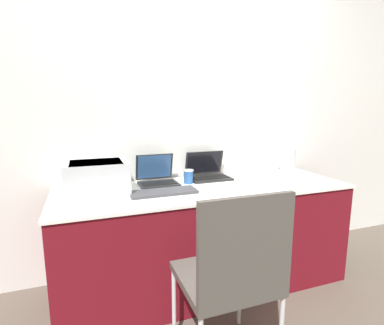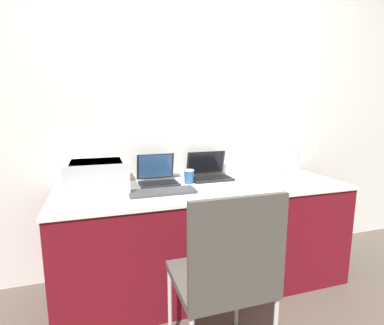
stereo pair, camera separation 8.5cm
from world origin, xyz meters
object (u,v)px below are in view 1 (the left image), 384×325
at_px(printer, 97,176).
at_px(laptop_right, 208,172).
at_px(chair, 233,270).
at_px(external_keyboard, 164,192).
at_px(metal_pitcher, 288,160).
at_px(coffee_cup, 189,177).
at_px(laptop_left, 157,178).

relative_size(printer, laptop_right, 1.24).
xyz_separation_m(laptop_right, chair, (-0.30, -1.01, -0.25)).
bearing_deg(external_keyboard, chair, -77.63).
bearing_deg(metal_pitcher, coffee_cup, -176.20).
relative_size(laptop_left, metal_pitcher, 1.10).
bearing_deg(laptop_right, laptop_left, -175.18).
bearing_deg(external_keyboard, coffee_cup, 39.36).
height_order(external_keyboard, coffee_cup, coffee_cup).
bearing_deg(printer, external_keyboard, -21.26).
relative_size(printer, chair, 0.42).
relative_size(external_keyboard, coffee_cup, 4.29).
bearing_deg(external_keyboard, metal_pitcher, 12.57).
bearing_deg(coffee_cup, printer, -176.31).
bearing_deg(chair, printer, 123.34).
relative_size(laptop_right, external_keyboard, 0.73).
xyz_separation_m(printer, metal_pitcher, (1.62, 0.11, -0.00)).
height_order(laptop_right, coffee_cup, laptop_right).
bearing_deg(laptop_left, external_keyboard, -94.41).
distance_m(metal_pitcher, chair, 1.47).
relative_size(coffee_cup, chair, 0.11).
bearing_deg(laptop_right, printer, -170.70).
distance_m(printer, laptop_right, 0.89).
height_order(laptop_left, external_keyboard, laptop_left).
bearing_deg(metal_pitcher, chair, -137.04).
height_order(metal_pitcher, chair, metal_pitcher).
bearing_deg(laptop_left, metal_pitcher, 0.01).
relative_size(laptop_left, chair, 0.30).
bearing_deg(laptop_left, coffee_cup, -15.35).
relative_size(printer, metal_pitcher, 1.55).
height_order(printer, metal_pitcher, metal_pitcher).
distance_m(laptop_left, metal_pitcher, 1.19).
distance_m(laptop_right, coffee_cup, 0.23).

